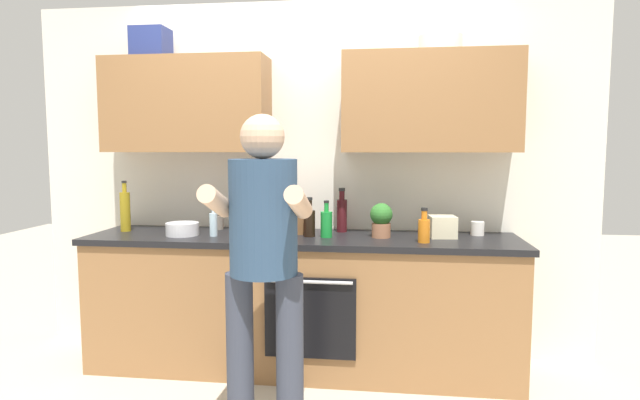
{
  "coord_description": "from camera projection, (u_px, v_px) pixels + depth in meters",
  "views": [
    {
      "loc": [
        0.55,
        -3.35,
        1.48
      ],
      "look_at": [
        0.14,
        -0.1,
        1.15
      ],
      "focal_mm": 29.27,
      "sensor_mm": 36.0,
      "label": 1
    }
  ],
  "objects": [
    {
      "name": "bottle_juice",
      "position": [
        424.0,
        229.0,
        3.19
      ],
      "size": [
        0.07,
        0.07,
        0.21
      ],
      "color": "orange",
      "rests_on": "counter"
    },
    {
      "name": "grocery_bag_crisps",
      "position": [
        265.0,
        226.0,
        3.38
      ],
      "size": [
        0.2,
        0.19,
        0.15
      ],
      "primitive_type": "cube",
      "rotation": [
        0.0,
        0.0,
        0.27
      ],
      "color": "red",
      "rests_on": "counter"
    },
    {
      "name": "person_standing",
      "position": [
        263.0,
        250.0,
        2.6
      ],
      "size": [
        0.49,
        0.45,
        1.64
      ],
      "color": "#383D4C",
      "rests_on": "ground"
    },
    {
      "name": "counter",
      "position": [
        301.0,
        302.0,
        3.48
      ],
      "size": [
        2.84,
        0.67,
        0.9
      ],
      "color": "olive",
      "rests_on": "ground"
    },
    {
      "name": "mixing_bowl",
      "position": [
        182.0,
        229.0,
        3.46
      ],
      "size": [
        0.22,
        0.22,
        0.08
      ],
      "primitive_type": "cylinder",
      "color": "silver",
      "rests_on": "counter"
    },
    {
      "name": "bottle_water",
      "position": [
        213.0,
        224.0,
        3.42
      ],
      "size": [
        0.05,
        0.05,
        0.22
      ],
      "color": "silver",
      "rests_on": "counter"
    },
    {
      "name": "bottle_wine",
      "position": [
        342.0,
        214.0,
        3.6
      ],
      "size": [
        0.07,
        0.07,
        0.3
      ],
      "color": "#471419",
      "rests_on": "counter"
    },
    {
      "name": "cup_coffee",
      "position": [
        477.0,
        228.0,
        3.46
      ],
      "size": [
        0.09,
        0.09,
        0.09
      ],
      "primitive_type": "cylinder",
      "color": "white",
      "rests_on": "counter"
    },
    {
      "name": "potted_herb",
      "position": [
        381.0,
        219.0,
        3.37
      ],
      "size": [
        0.15,
        0.15,
        0.22
      ],
      "color": "#9E6647",
      "rests_on": "counter"
    },
    {
      "name": "back_wall_unit",
      "position": [
        307.0,
        146.0,
        3.65
      ],
      "size": [
        4.0,
        0.38,
        2.5
      ],
      "color": "silver",
      "rests_on": "ground"
    },
    {
      "name": "grocery_bag_rice",
      "position": [
        442.0,
        227.0,
        3.37
      ],
      "size": [
        0.18,
        0.17,
        0.14
      ],
      "primitive_type": "cube",
      "rotation": [
        0.0,
        0.0,
        0.11
      ],
      "color": "beige",
      "rests_on": "counter"
    },
    {
      "name": "knife_block",
      "position": [
        299.0,
        217.0,
        3.53
      ],
      "size": [
        0.1,
        0.14,
        0.29
      ],
      "color": "brown",
      "rests_on": "counter"
    },
    {
      "name": "ground_plane",
      "position": [
        302.0,
        367.0,
        3.53
      ],
      "size": [
        12.0,
        12.0,
        0.0
      ],
      "primitive_type": "plane",
      "color": "#B2A893"
    },
    {
      "name": "bottle_soy",
      "position": [
        309.0,
        221.0,
        3.4
      ],
      "size": [
        0.08,
        0.08,
        0.26
      ],
      "color": "black",
      "rests_on": "counter"
    },
    {
      "name": "bottle_syrup",
      "position": [
        258.0,
        212.0,
        3.58
      ],
      "size": [
        0.05,
        0.05,
        0.34
      ],
      "color": "#8C4C14",
      "rests_on": "counter"
    },
    {
      "name": "bottle_oil",
      "position": [
        125.0,
        210.0,
        3.62
      ],
      "size": [
        0.07,
        0.07,
        0.35
      ],
      "color": "olive",
      "rests_on": "counter"
    },
    {
      "name": "cup_stoneware",
      "position": [
        218.0,
        223.0,
        3.71
      ],
      "size": [
        0.07,
        0.07,
        0.09
      ],
      "primitive_type": "cylinder",
      "color": "slate",
      "rests_on": "counter"
    },
    {
      "name": "bottle_soda",
      "position": [
        326.0,
        223.0,
        3.38
      ],
      "size": [
        0.08,
        0.08,
        0.24
      ],
      "color": "#198C33",
      "rests_on": "counter"
    }
  ]
}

